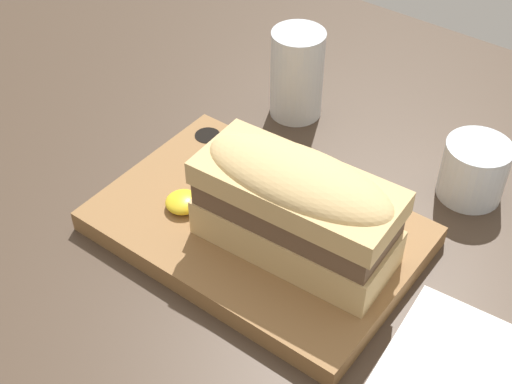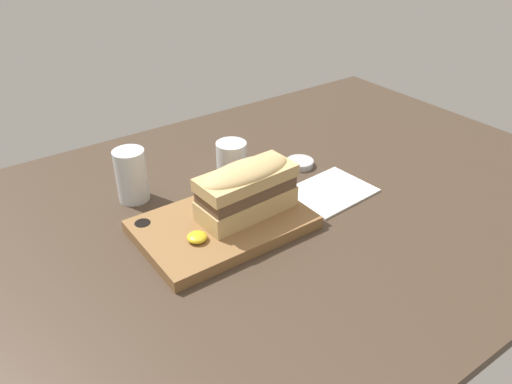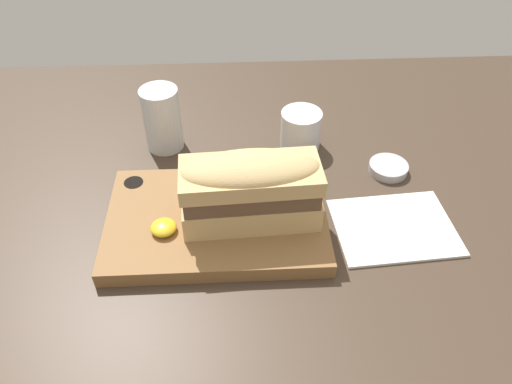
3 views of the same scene
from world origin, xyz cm
name	(u,v)px [view 2 (image 2 of 3)]	position (x,y,z in cm)	size (l,w,h in cm)	color
dining_table	(263,212)	(0.00, 0.00, 1.00)	(140.95, 91.73, 2.00)	#423326
serving_board	(222,224)	(-9.92, -1.39, 3.10)	(29.69, 19.88, 2.25)	olive
sandwich	(247,187)	(-5.15, -2.14, 9.53)	(18.22, 8.54, 9.92)	tan
mustard_dollop	(197,237)	(-16.62, -4.25, 4.87)	(3.39, 3.39, 1.36)	gold
water_glass	(132,178)	(-18.44, 17.48, 6.54)	(6.02, 6.02, 10.46)	silver
wine_glass	(231,157)	(3.76, 16.52, 5.00)	(6.59, 6.59, 6.22)	silver
napkin	(330,191)	(14.50, -3.22, 2.20)	(17.05, 13.69, 0.40)	white
condiment_dish	(300,163)	(16.68, 8.98, 2.68)	(6.00, 6.00, 1.35)	#B2B2B7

